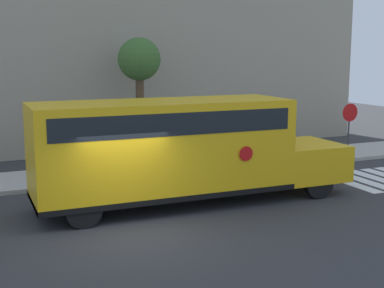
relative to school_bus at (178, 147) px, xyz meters
name	(u,v)px	position (x,y,z in m)	size (l,w,h in m)	color
ground_plane	(131,230)	(-2.05, -1.80, -1.82)	(60.00, 60.00, 0.00)	#333335
sidewalk_strip	(81,176)	(-2.05, 4.70, -1.75)	(44.00, 3.00, 0.15)	#B2ADA3
building_backdrop	(49,41)	(-2.05, 11.20, 3.39)	(32.00, 4.00, 10.42)	#9E937F
school_bus	(178,147)	(0.00, 0.00, 0.00)	(10.08, 2.57, 3.24)	yellow
stop_sign	(349,122)	(9.58, 3.74, -0.16)	(0.79, 0.10, 2.47)	#38383A
tree_near_sidewalk	(139,63)	(1.17, 7.44, 2.38)	(1.86, 1.86, 5.31)	brown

